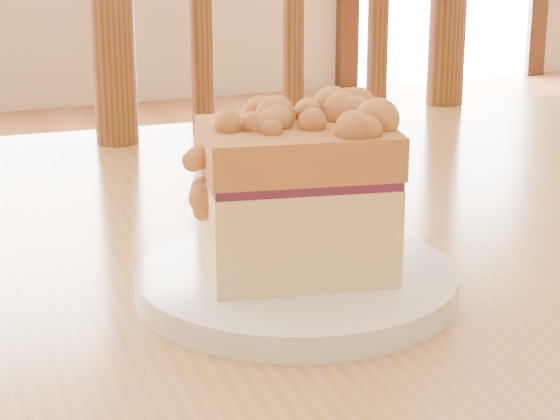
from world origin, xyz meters
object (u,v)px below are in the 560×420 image
at_px(cake_slice, 298,188).
at_px(cafe_table_main, 319,377).
at_px(cafe_chair_main, 228,275).
at_px(plate, 296,284).

bearing_deg(cake_slice, cafe_table_main, 67.87).
height_order(cafe_table_main, cafe_chair_main, cafe_chair_main).
height_order(cafe_table_main, cake_slice, cake_slice).
xyz_separation_m(cafe_table_main, cake_slice, (-0.05, -0.08, 0.17)).
height_order(plate, cake_slice, cake_slice).
relative_size(cafe_table_main, cafe_chair_main, 1.15).
xyz_separation_m(plate, cake_slice, (0.00, -0.00, 0.06)).
bearing_deg(cafe_chair_main, cake_slice, 69.15).
bearing_deg(plate, cafe_table_main, 58.82).
bearing_deg(cafe_table_main, plate, -119.74).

